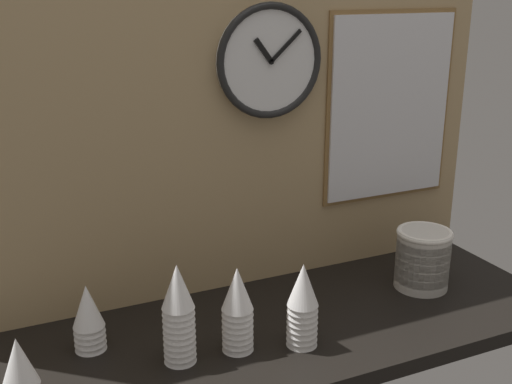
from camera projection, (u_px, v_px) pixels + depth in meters
ground_plane at (267, 333)px, 163.81cm from camera, size 160.00×56.00×4.00cm
wall_tiled_back at (225, 104)px, 169.63cm from camera, size 160.00×3.00×105.00cm
cup_stack_center_right at (303, 305)px, 151.65cm from camera, size 7.56×7.56×21.26cm
cup_stack_center at (237, 309)px, 149.64cm from camera, size 7.56×7.56×21.26cm
cup_stack_center_left at (179, 314)px, 144.51cm from camera, size 7.56×7.56×24.31cm
cup_stack_left at (88, 318)px, 150.53cm from camera, size 7.56×7.56×16.69cm
cup_stack_far_left at (20, 375)px, 128.67cm from camera, size 7.56×7.56×16.69cm
bowl_stack_far_right at (423, 257)px, 181.49cm from camera, size 15.69×15.69×17.37cm
wall_clock at (270, 61)px, 168.21cm from camera, size 30.28×2.70×30.28cm
menu_board at (390, 107)px, 189.70cm from camera, size 43.27×1.32×56.13cm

